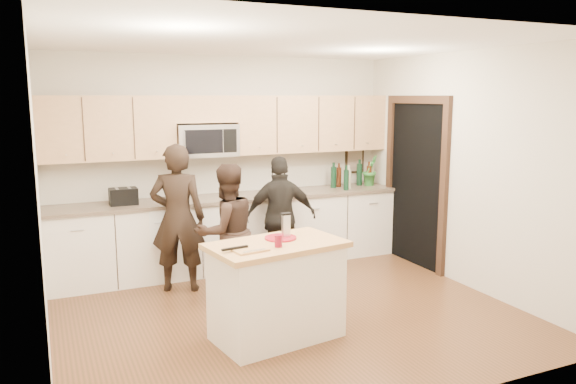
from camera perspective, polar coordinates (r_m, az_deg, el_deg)
name	(u,v)px	position (r m, az deg, el deg)	size (l,w,h in m)	color
floor	(287,312)	(5.90, -0.07, -12.10)	(4.50, 4.50, 0.00)	brown
room_shell	(287,144)	(5.50, -0.08, 4.89)	(4.52, 4.02, 2.71)	beige
back_cabinetry	(234,232)	(7.26, -5.52, -4.04)	(4.50, 0.66, 0.94)	silver
upper_cabinetry	(231,124)	(7.21, -5.82, 6.89)	(4.50, 0.33, 0.75)	tan
microwave	(206,140)	(7.09, -8.34, 5.22)	(0.76, 0.41, 0.40)	silver
doorway	(416,177)	(7.47, 12.86, 1.51)	(0.06, 1.25, 2.20)	black
framed_picture	(354,160)	(8.19, 6.77, 3.26)	(0.30, 0.03, 0.38)	black
dish_towel	(162,216)	(6.77, -12.69, -2.38)	(0.34, 0.60, 0.48)	white
island	(277,290)	(5.17, -1.16, -9.94)	(1.29, 0.88, 0.90)	silver
red_plate	(281,238)	(5.17, -0.76, -4.68)	(0.29, 0.29, 0.02)	maroon
box_grater	(286,224)	(5.17, -0.21, -3.30)	(0.08, 0.05, 0.22)	silver
drink_glass	(278,241)	(4.88, -0.98, -5.00)	(0.07, 0.07, 0.11)	maroon
cutting_board	(250,250)	(4.78, -3.86, -5.90)	(0.28, 0.19, 0.02)	tan
tongs	(235,248)	(4.78, -5.42, -5.70)	(0.24, 0.03, 0.02)	black
knife	(255,250)	(4.72, -3.42, -5.95)	(0.21, 0.02, 0.01)	silver
toaster	(123,196)	(6.83, -16.38, -0.43)	(0.32, 0.21, 0.20)	black
bottle_cluster	(353,175)	(7.89, 6.58, 1.76)	(0.70, 0.36, 0.37)	black
orchid	(370,170)	(8.04, 8.36, 2.21)	(0.24, 0.19, 0.43)	#337E32
woman_left	(178,218)	(6.43, -11.14, -2.61)	(0.61, 0.40, 1.68)	black
woman_center	(227,232)	(6.12, -6.26, -4.04)	(0.72, 0.56, 1.49)	black
woman_right	(281,217)	(6.84, -0.74, -2.54)	(0.87, 0.36, 1.48)	black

